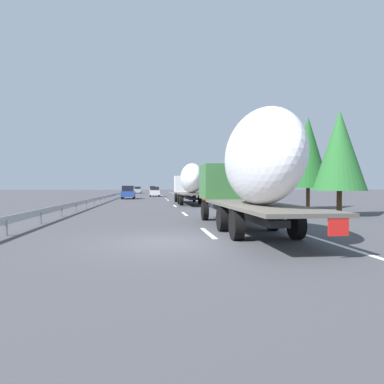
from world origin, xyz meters
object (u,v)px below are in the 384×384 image
at_px(car_blue_sedan, 128,192).
at_px(car_white_van, 155,192).
at_px(car_yellow_coupe, 153,189).
at_px(road_sign, 199,184).
at_px(car_silver_hatch, 138,190).
at_px(truck_trailing, 250,168).
at_px(truck_lead, 190,181).

relative_size(car_blue_sedan, car_white_van, 1.13).
xyz_separation_m(car_blue_sedan, car_yellow_coupe, (48.87, -3.87, -0.02)).
bearing_deg(road_sign, car_silver_hatch, 14.87).
xyz_separation_m(truck_trailing, road_sign, (37.12, -3.10, -0.46)).
distance_m(truck_lead, car_yellow_coupe, 64.95).
relative_size(truck_lead, car_white_van, 3.24).
distance_m(car_blue_sedan, road_sign, 10.63).
distance_m(car_white_van, road_sign, 13.42).
bearing_deg(car_blue_sedan, road_sign, -94.06).
height_order(truck_trailing, road_sign, truck_trailing).
bearing_deg(car_blue_sedan, truck_trailing, -168.90).
height_order(car_blue_sedan, car_yellow_coupe, car_blue_sedan).
height_order(truck_lead, car_white_van, truck_lead).
xyz_separation_m(car_yellow_coupe, road_sign, (-49.62, -6.66, 1.24)).
xyz_separation_m(car_silver_hatch, road_sign, (-39.86, -10.59, 1.29)).
relative_size(car_silver_hatch, road_sign, 1.45).
bearing_deg(road_sign, car_blue_sedan, 85.94).
relative_size(car_yellow_coupe, road_sign, 1.27).
distance_m(car_silver_hatch, road_sign, 41.27).
height_order(car_blue_sedan, car_silver_hatch, car_blue_sedan).
bearing_deg(car_white_van, truck_lead, -172.77).
bearing_deg(car_yellow_coupe, car_white_van, -179.78).
bearing_deg(car_white_van, car_blue_sedan, 159.80).
height_order(car_yellow_coupe, car_silver_hatch, car_yellow_coupe).
distance_m(truck_lead, road_sign, 15.53).
distance_m(car_yellow_coupe, road_sign, 50.08).
distance_m(truck_lead, car_white_van, 27.14).
bearing_deg(truck_trailing, road_sign, -4.77).
bearing_deg(road_sign, car_white_van, 29.16).
xyz_separation_m(truck_lead, car_yellow_coupe, (64.83, 3.56, -1.44)).
relative_size(car_yellow_coupe, car_silver_hatch, 0.88).
height_order(truck_trailing, car_silver_hatch, truck_trailing).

